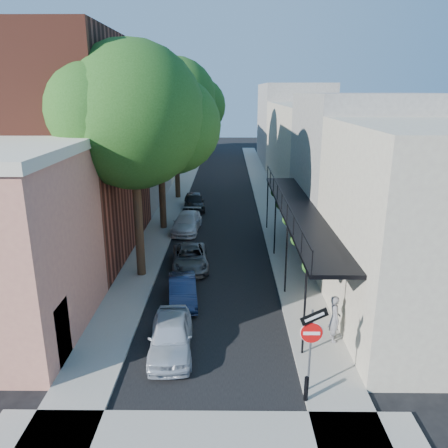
{
  "coord_description": "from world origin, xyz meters",
  "views": [
    {
      "loc": [
        0.62,
        -10.64,
        9.11
      ],
      "look_at": [
        0.43,
        10.03,
        2.8
      ],
      "focal_mm": 35.0,
      "sensor_mm": 36.0,
      "label": 1
    }
  ],
  "objects_px": {
    "bollard": "(306,389)",
    "parked_car_c": "(190,258)",
    "parked_car_b": "(183,291)",
    "pedestrian": "(334,318)",
    "oak_far": "(181,102)",
    "parked_car_d": "(187,222)",
    "oak_mid": "(166,124)",
    "parked_car_a": "(171,336)",
    "sign_post": "(312,336)",
    "parked_car_e": "(194,201)",
    "oak_near": "(143,119)"
  },
  "relations": [
    {
      "from": "oak_near",
      "to": "oak_mid",
      "type": "distance_m",
      "value": 8.01
    },
    {
      "from": "oak_far",
      "to": "parked_car_a",
      "type": "distance_m",
      "value": 25.29
    },
    {
      "from": "oak_near",
      "to": "parked_car_d",
      "type": "relative_size",
      "value": 2.71
    },
    {
      "from": "oak_mid",
      "to": "parked_car_b",
      "type": "bearing_deg",
      "value": -79.69
    },
    {
      "from": "bollard",
      "to": "oak_near",
      "type": "relative_size",
      "value": 0.07
    },
    {
      "from": "oak_near",
      "to": "oak_mid",
      "type": "relative_size",
      "value": 1.12
    },
    {
      "from": "parked_car_c",
      "to": "oak_far",
      "type": "bearing_deg",
      "value": 90.77
    },
    {
      "from": "bollard",
      "to": "oak_far",
      "type": "bearing_deg",
      "value": 103.35
    },
    {
      "from": "parked_car_a",
      "to": "pedestrian",
      "type": "height_order",
      "value": "pedestrian"
    },
    {
      "from": "parked_car_e",
      "to": "oak_far",
      "type": "bearing_deg",
      "value": 101.43
    },
    {
      "from": "parked_car_b",
      "to": "pedestrian",
      "type": "height_order",
      "value": "pedestrian"
    },
    {
      "from": "sign_post",
      "to": "pedestrian",
      "type": "bearing_deg",
      "value": 63.54
    },
    {
      "from": "parked_car_c",
      "to": "pedestrian",
      "type": "relative_size",
      "value": 2.24
    },
    {
      "from": "parked_car_d",
      "to": "oak_mid",
      "type": "bearing_deg",
      "value": 155.4
    },
    {
      "from": "oak_mid",
      "to": "parked_car_d",
      "type": "bearing_deg",
      "value": -28.58
    },
    {
      "from": "parked_car_a",
      "to": "parked_car_b",
      "type": "distance_m",
      "value": 3.91
    },
    {
      "from": "sign_post",
      "to": "parked_car_c",
      "type": "xyz_separation_m",
      "value": [
        -4.56,
        10.2,
        -1.47
      ]
    },
    {
      "from": "parked_car_e",
      "to": "sign_post",
      "type": "bearing_deg",
      "value": -82.88
    },
    {
      "from": "oak_far",
      "to": "bollard",
      "type": "bearing_deg",
      "value": -76.65
    },
    {
      "from": "oak_mid",
      "to": "parked_car_a",
      "type": "height_order",
      "value": "oak_mid"
    },
    {
      "from": "bollard",
      "to": "parked_car_c",
      "type": "xyz_separation_m",
      "value": [
        -4.4,
        10.67,
        0.04
      ]
    },
    {
      "from": "bollard",
      "to": "pedestrian",
      "type": "bearing_deg",
      "value": 64.59
    },
    {
      "from": "oak_mid",
      "to": "parked_car_a",
      "type": "bearing_deg",
      "value": -82.45
    },
    {
      "from": "parked_car_d",
      "to": "pedestrian",
      "type": "height_order",
      "value": "pedestrian"
    },
    {
      "from": "oak_mid",
      "to": "oak_near",
      "type": "bearing_deg",
      "value": -89.63
    },
    {
      "from": "parked_car_b",
      "to": "sign_post",
      "type": "bearing_deg",
      "value": -60.99
    },
    {
      "from": "oak_mid",
      "to": "parked_car_c",
      "type": "bearing_deg",
      "value": -74.04
    },
    {
      "from": "parked_car_b",
      "to": "parked_car_c",
      "type": "bearing_deg",
      "value": 82.52
    },
    {
      "from": "sign_post",
      "to": "parked_car_e",
      "type": "xyz_separation_m",
      "value": [
        -5.22,
        22.19,
        -1.37
      ]
    },
    {
      "from": "parked_car_d",
      "to": "parked_car_a",
      "type": "bearing_deg",
      "value": -83.14
    },
    {
      "from": "sign_post",
      "to": "parked_car_a",
      "type": "distance_m",
      "value": 5.29
    },
    {
      "from": "sign_post",
      "to": "oak_mid",
      "type": "height_order",
      "value": "oak_mid"
    },
    {
      "from": "parked_car_e",
      "to": "bollard",
      "type": "bearing_deg",
      "value": -83.53
    },
    {
      "from": "oak_mid",
      "to": "sign_post",
      "type": "bearing_deg",
      "value": -69.14
    },
    {
      "from": "parked_car_d",
      "to": "parked_car_c",
      "type": "bearing_deg",
      "value": -79.32
    },
    {
      "from": "oak_mid",
      "to": "parked_car_b",
      "type": "xyz_separation_m",
      "value": [
        2.02,
        -11.09,
        -6.49
      ]
    },
    {
      "from": "bollard",
      "to": "parked_car_c",
      "type": "bearing_deg",
      "value": 112.41
    },
    {
      "from": "oak_mid",
      "to": "parked_car_d",
      "type": "height_order",
      "value": "oak_mid"
    },
    {
      "from": "oak_far",
      "to": "parked_car_d",
      "type": "xyz_separation_m",
      "value": [
        1.21,
        -9.73,
        -7.65
      ]
    },
    {
      "from": "parked_car_b",
      "to": "parked_car_e",
      "type": "relative_size",
      "value": 0.87
    },
    {
      "from": "bollard",
      "to": "parked_car_e",
      "type": "bearing_deg",
      "value": 102.58
    },
    {
      "from": "parked_car_c",
      "to": "parked_car_b",
      "type": "bearing_deg",
      "value": -96.15
    },
    {
      "from": "oak_near",
      "to": "parked_car_b",
      "type": "height_order",
      "value": "oak_near"
    },
    {
      "from": "oak_mid",
      "to": "pedestrian",
      "type": "xyz_separation_m",
      "value": [
        8.02,
        -14.36,
        -6.03
      ]
    },
    {
      "from": "sign_post",
      "to": "parked_car_e",
      "type": "relative_size",
      "value": 0.76
    },
    {
      "from": "oak_near",
      "to": "oak_mid",
      "type": "bearing_deg",
      "value": 90.37
    },
    {
      "from": "sign_post",
      "to": "pedestrian",
      "type": "distance_m",
      "value": 3.39
    },
    {
      "from": "parked_car_a",
      "to": "parked_car_b",
      "type": "xyz_separation_m",
      "value": [
        0.03,
        3.91,
        -0.09
      ]
    },
    {
      "from": "parked_car_c",
      "to": "parked_car_e",
      "type": "xyz_separation_m",
      "value": [
        -0.66,
        11.99,
        0.11
      ]
    },
    {
      "from": "sign_post",
      "to": "oak_far",
      "type": "distance_m",
      "value": 27.8
    }
  ]
}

